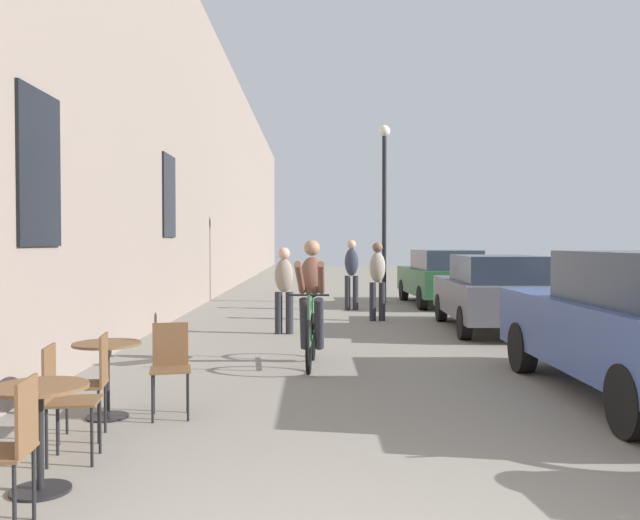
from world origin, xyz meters
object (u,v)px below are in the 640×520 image
Objects in this scene: cyclist_on_bicycle at (311,306)px; pedestrian_far at (352,271)px; parked_car_second at (493,292)px; street_lamp at (384,190)px; parked_car_third at (442,276)px; cafe_table_mid at (107,363)px; cafe_chair_near_toward_wall at (9,443)px; cafe_chair_mid_toward_wall at (170,362)px; pedestrian_mid at (377,277)px; cafe_chair_near_toward_street at (63,394)px; pedestrian_near at (284,285)px; cafe_table_near at (40,415)px; cafe_chair_mid_toward_street at (91,378)px.

pedestrian_far reaches higher than cyclist_on_bicycle.
parked_car_second is (2.47, -3.90, -0.24)m from pedestrian_far.
parked_car_third is at bearing -21.22° from street_lamp.
parked_car_second is at bearing 49.42° from cafe_table_mid.
cafe_chair_mid_toward_wall is at bearing 81.80° from cafe_chair_near_toward_wall.
pedestrian_mid is at bearing 70.64° from cafe_chair_mid_toward_wall.
cafe_chair_mid_toward_wall is at bearing -109.36° from pedestrian_mid.
cafe_chair_near_toward_wall is at bearing -83.09° from cafe_chair_near_toward_street.
pedestrian_near is (0.84, 5.78, 0.37)m from cafe_chair_mid_toward_wall.
parked_car_third reaches higher than cafe_chair_near_toward_street.
cafe_chair_near_toward_street is 1.26m from cafe_chair_near_toward_wall.
cafe_table_mid is 0.41× the size of pedestrian_far.
parked_car_second is (5.24, 8.18, 0.22)m from cafe_table_near.
pedestrian_mid is at bearing 141.97° from parked_car_second.
cafe_chair_near_toward_wall is at bearing -83.06° from cafe_table_near.
pedestrian_mid is at bearing 70.36° from cafe_chair_near_toward_street.
cafe_table_near is 5.04m from cyclist_on_bicycle.
cafe_table_mid is at bearing 92.82° from cafe_chair_near_toward_street.
cafe_chair_mid_toward_street is 0.18× the size of street_lamp.
cafe_table_mid is at bearing -107.96° from street_lamp.
cyclist_on_bicycle reaches higher than pedestrian_mid.
pedestrian_mid is 0.97× the size of pedestrian_far.
pedestrian_mid is at bearing -79.53° from pedestrian_far.
parked_car_second is (5.38, 6.28, 0.22)m from cafe_table_mid.
cafe_chair_mid_toward_wall reaches higher than cafe_table_near.
pedestrian_far is at bearing 77.09° from cafe_table_near.
pedestrian_near is 0.38× the size of parked_car_third.
cyclist_on_bicycle is (1.88, 4.07, 0.29)m from cafe_chair_near_toward_street.
cafe_chair_mid_toward_street is 0.21× the size of parked_car_third.
cafe_chair_near_toward_street is 1.00× the size of cafe_chair_mid_toward_street.
cafe_chair_mid_toward_street is 3.95m from cyclist_on_bicycle.
cyclist_on_bicycle is at bearing -80.44° from pedestrian_near.
parked_car_third is at bearing 67.11° from cafe_chair_mid_toward_wall.
cafe_chair_mid_toward_wall is 0.51× the size of pedestrian_far.
parked_car_third is (0.03, 5.20, 0.02)m from parked_car_second.
cafe_table_near is 0.15× the size of street_lamp.
street_lamp reaches higher than pedestrian_near.
street_lamp is at bearing 104.22° from parked_car_second.
cyclist_on_bicycle is 9.35m from parked_car_third.
cafe_chair_near_toward_street is at bearing -112.72° from parked_car_third.
pedestrian_near is at bearing -111.82° from street_lamp.
parked_car_third is (5.40, 11.48, 0.24)m from cafe_table_mid.
cafe_chair_near_toward_wall is 0.56× the size of pedestrian_near.
parked_car_second reaches higher than cafe_table_mid.
parked_car_third is at bearing 64.79° from cafe_table_mid.
pedestrian_mid reaches higher than cafe_chair_mid_toward_wall.
pedestrian_mid reaches higher than cafe_chair_near_toward_wall.
pedestrian_far reaches higher than cafe_chair_near_toward_street.
parked_car_third is (5.27, 13.38, 0.24)m from cafe_table_near.
cafe_chair_mid_toward_wall is at bearing 77.17° from cafe_table_near.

